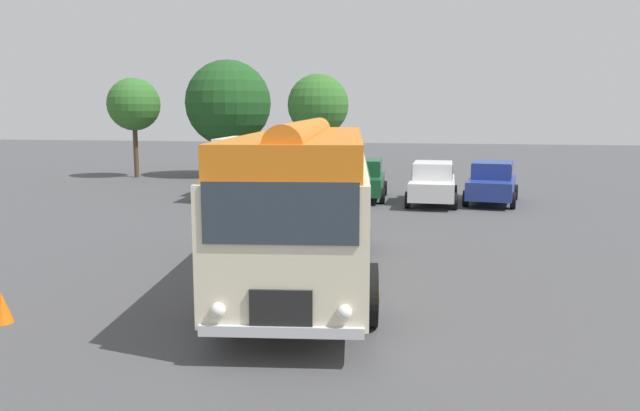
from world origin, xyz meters
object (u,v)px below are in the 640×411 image
at_px(car_far_right, 492,182).
at_px(box_van, 242,164).
at_px(car_near_left, 298,178).
at_px(traffic_cone, 2,308).
at_px(car_mid_right, 432,183).
at_px(car_mid_left, 363,179).
at_px(vintage_bus, 307,193).

bearing_deg(car_far_right, box_van, 177.24).
bearing_deg(car_near_left, traffic_cone, -95.76).
bearing_deg(box_van, traffic_cone, -86.59).
distance_m(car_mid_right, box_van, 8.40).
bearing_deg(box_van, car_far_right, -2.76).
relative_size(car_mid_left, car_mid_right, 1.01).
xyz_separation_m(vintage_bus, box_van, (-5.66, 13.06, -0.53)).
bearing_deg(vintage_bus, car_mid_left, 91.19).
xyz_separation_m(car_near_left, traffic_cone, (-1.66, -16.44, -0.57)).
bearing_deg(car_mid_right, box_van, 171.65).
height_order(car_mid_left, box_van, box_van).
distance_m(vintage_bus, box_van, 14.25).
bearing_deg(car_mid_right, car_mid_left, 161.47).
height_order(car_far_right, box_van, box_van).
height_order(vintage_bus, box_van, vintage_bus).
bearing_deg(vintage_bus, traffic_cone, -139.80).
bearing_deg(car_mid_right, car_far_right, 16.61).
xyz_separation_m(car_near_left, box_van, (-2.67, 0.55, 0.52)).
xyz_separation_m(car_mid_left, car_far_right, (5.26, -0.27, 0.00)).
relative_size(vintage_bus, car_far_right, 2.35).
relative_size(car_near_left, box_van, 0.72).
height_order(car_mid_right, traffic_cone, car_mid_right).
distance_m(car_near_left, car_mid_right, 5.66).
distance_m(car_mid_right, traffic_cone, 17.38).
relative_size(car_mid_left, car_far_right, 0.97).
bearing_deg(car_mid_left, car_mid_right, -18.53).
height_order(vintage_bus, car_far_right, vintage_bus).
relative_size(vintage_bus, car_mid_right, 2.44).
distance_m(car_near_left, traffic_cone, 16.53).
bearing_deg(car_mid_left, car_near_left, -173.55).
bearing_deg(vintage_bus, car_mid_right, 77.45).
distance_m(vintage_bus, traffic_cone, 6.30).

